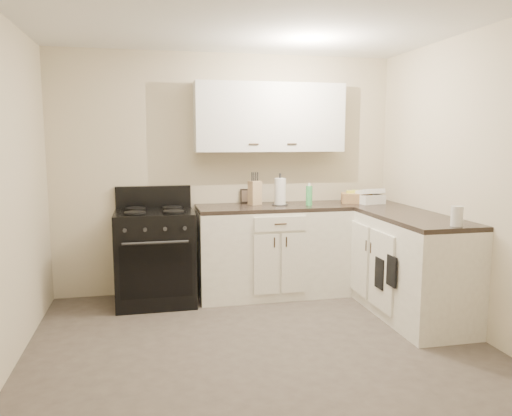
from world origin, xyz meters
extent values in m
plane|color=#473F38|center=(0.00, 0.00, 0.00)|extent=(3.60, 3.60, 0.00)
plane|color=white|center=(0.00, 0.00, 2.50)|extent=(3.60, 3.60, 0.00)
plane|color=beige|center=(0.00, 1.80, 1.25)|extent=(3.60, 0.00, 3.60)
plane|color=beige|center=(1.80, 0.00, 1.25)|extent=(0.00, 3.60, 3.60)
plane|color=beige|center=(0.00, -1.80, 1.25)|extent=(3.60, 0.00, 3.60)
cube|color=white|center=(0.43, 1.50, 0.45)|extent=(1.55, 0.60, 0.90)
cube|color=white|center=(1.50, 0.85, 0.45)|extent=(0.60, 1.90, 0.90)
cube|color=black|center=(0.43, 1.50, 0.92)|extent=(1.55, 0.60, 0.04)
cube|color=black|center=(1.50, 0.85, 0.92)|extent=(0.60, 1.90, 0.04)
cube|color=white|center=(0.43, 1.65, 1.84)|extent=(1.55, 0.30, 0.70)
cube|color=black|center=(-0.77, 1.48, 0.46)|extent=(0.76, 0.65, 0.92)
cube|color=tan|center=(0.26, 1.61, 1.06)|extent=(0.14, 0.13, 0.25)
cylinder|color=white|center=(0.51, 1.50, 1.08)|extent=(0.15, 0.15, 0.28)
cylinder|color=#47B962|center=(0.80, 1.43, 1.04)|extent=(0.07, 0.07, 0.20)
cube|color=black|center=(0.20, 1.76, 1.02)|extent=(0.12, 0.05, 0.15)
cube|color=tan|center=(1.36, 1.52, 0.99)|extent=(0.36, 0.29, 0.10)
cube|color=white|center=(1.47, 1.45, 0.99)|extent=(0.30, 0.28, 0.09)
cylinder|color=silver|center=(1.54, 0.00, 1.02)|extent=(0.12, 0.12, 0.16)
cube|color=black|center=(1.18, 0.34, 0.51)|extent=(0.02, 0.15, 0.26)
cube|color=black|center=(1.18, 0.55, 0.43)|extent=(0.02, 0.16, 0.28)
camera|label=1|loc=(-0.83, -3.44, 1.62)|focal=35.00mm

